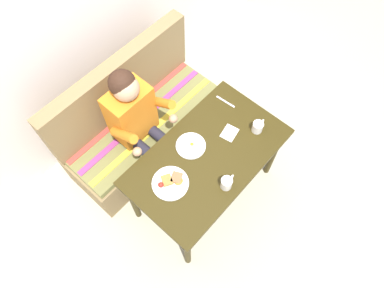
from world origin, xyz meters
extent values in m
plane|color=#AAA48A|center=(0.00, 0.00, 0.00)|extent=(8.00, 8.00, 0.00)
cube|color=silver|center=(0.00, 1.27, 1.30)|extent=(4.40, 0.10, 2.60)
cube|color=#32280D|center=(0.00, 0.00, 0.71)|extent=(1.20, 0.70, 0.04)
cylinder|color=#32280D|center=(-0.54, -0.29, 0.34)|extent=(0.05, 0.05, 0.69)
cylinder|color=#32280D|center=(0.54, -0.29, 0.34)|extent=(0.05, 0.05, 0.69)
cylinder|color=#32280D|center=(-0.54, 0.29, 0.34)|extent=(0.05, 0.05, 0.69)
cylinder|color=#32280D|center=(0.54, 0.29, 0.34)|extent=(0.05, 0.05, 0.69)
cube|color=olive|center=(0.00, 0.72, 0.20)|extent=(1.44, 0.56, 0.40)
cube|color=olive|center=(0.00, 0.72, 0.43)|extent=(1.40, 0.52, 0.06)
cube|color=olive|center=(0.00, 0.94, 0.73)|extent=(1.44, 0.12, 0.54)
cube|color=yellow|center=(0.00, 0.58, 0.46)|extent=(1.38, 0.05, 0.01)
cube|color=#93387A|center=(0.00, 0.72, 0.46)|extent=(1.38, 0.05, 0.01)
cube|color=#C63D33|center=(0.00, 0.86, 0.46)|extent=(1.38, 0.05, 0.01)
cube|color=orange|center=(-0.13, 0.66, 0.76)|extent=(0.34, 0.22, 0.48)
sphere|color=tan|center=(-0.13, 0.64, 1.09)|extent=(0.19, 0.19, 0.19)
sphere|color=#331E14|center=(-0.13, 0.67, 1.12)|extent=(0.19, 0.19, 0.19)
cylinder|color=orange|center=(-0.32, 0.52, 0.83)|extent=(0.07, 0.29, 0.23)
cylinder|color=orange|center=(0.06, 0.52, 0.83)|extent=(0.07, 0.29, 0.23)
sphere|color=tan|center=(-0.32, 0.40, 0.73)|extent=(0.07, 0.07, 0.07)
sphere|color=tan|center=(0.06, 0.40, 0.73)|extent=(0.07, 0.07, 0.07)
cylinder|color=#232333|center=(-0.21, 0.49, 0.52)|extent=(0.09, 0.34, 0.09)
cylinder|color=#232333|center=(-0.21, 0.32, 0.26)|extent=(0.08, 0.08, 0.52)
cube|color=black|center=(-0.21, 0.26, 0.03)|extent=(0.09, 0.20, 0.05)
cylinder|color=#232333|center=(-0.04, 0.49, 0.52)|extent=(0.09, 0.34, 0.09)
cylinder|color=#232333|center=(-0.04, 0.32, 0.26)|extent=(0.08, 0.08, 0.52)
cube|color=black|center=(-0.04, 0.26, 0.03)|extent=(0.09, 0.20, 0.05)
cylinder|color=white|center=(-0.34, 0.05, 0.74)|extent=(0.26, 0.26, 0.02)
cube|color=olive|center=(-0.34, 0.08, 0.76)|extent=(0.10, 0.10, 0.02)
cube|color=brown|center=(-0.28, 0.04, 0.76)|extent=(0.10, 0.10, 0.02)
sphere|color=red|center=(-0.39, 0.08, 0.76)|extent=(0.04, 0.04, 0.04)
ellipsoid|color=#CC6623|center=(-0.29, 0.01, 0.76)|extent=(0.06, 0.05, 0.02)
cylinder|color=white|center=(-0.02, 0.14, 0.74)|extent=(0.22, 0.22, 0.01)
ellipsoid|color=white|center=(-0.02, 0.14, 0.75)|extent=(0.09, 0.08, 0.01)
sphere|color=yellow|center=(-0.02, 0.14, 0.76)|extent=(0.03, 0.03, 0.03)
cylinder|color=white|center=(0.41, -0.13, 0.77)|extent=(0.08, 0.08, 0.09)
cylinder|color=brown|center=(0.41, -0.13, 0.81)|extent=(0.07, 0.07, 0.01)
torus|color=white|center=(0.46, -0.13, 0.78)|extent=(0.05, 0.01, 0.05)
cylinder|color=white|center=(-0.09, -0.25, 0.78)|extent=(0.08, 0.08, 0.09)
cylinder|color=brown|center=(-0.09, -0.25, 0.82)|extent=(0.07, 0.07, 0.01)
torus|color=white|center=(-0.04, -0.25, 0.78)|extent=(0.05, 0.01, 0.05)
cube|color=silver|center=(0.25, 0.00, 0.73)|extent=(0.14, 0.12, 0.01)
cube|color=silver|center=(0.45, 0.20, 0.73)|extent=(0.03, 0.17, 0.00)
camera|label=1|loc=(-0.93, -0.69, 3.04)|focal=33.48mm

